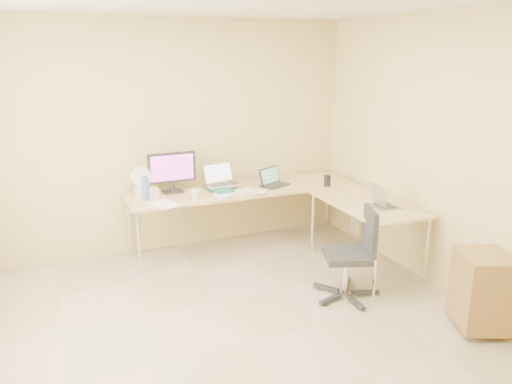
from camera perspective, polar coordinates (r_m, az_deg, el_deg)
name	(u,v)px	position (r m, az deg, el deg)	size (l,w,h in m)	color
floor	(246,342)	(4.17, -1.14, -16.78)	(4.50, 4.50, 0.00)	tan
wall_back	(171,137)	(5.74, -9.62, 6.17)	(4.50, 4.50, 0.00)	#D2B77E
wall_front	(498,351)	(1.89, 25.89, -16.01)	(4.50, 4.50, 0.00)	#D2B77E
wall_right	(466,161)	(4.80, 22.79, 3.25)	(4.50, 4.50, 0.00)	#D2B77E
desk_main	(245,218)	(5.81, -1.29, -3.02)	(2.65, 0.70, 0.73)	tan
desk_return	(365,235)	(5.42, 12.37, -4.81)	(0.70, 1.30, 0.73)	tan
monitor	(172,172)	(5.55, -9.55, 2.22)	(0.53, 0.17, 0.45)	black
book_stack	(222,190)	(5.54, -3.95, 0.19)	(0.19, 0.27, 0.04)	#14624D
laptop_center	(222,175)	(5.62, -3.89, 1.95)	(0.38, 0.29, 0.24)	#B1B1B1
laptop_black	(275,177)	(5.77, 2.18, 1.73)	(0.33, 0.24, 0.21)	black
keyboard	(234,192)	(5.49, -2.53, -0.04)	(0.47, 0.13, 0.02)	white
mouse	(262,192)	(5.46, 0.66, -0.02)	(0.11, 0.07, 0.04)	white
mug	(196,195)	(5.29, -6.90, -0.29)	(0.11, 0.11, 0.11)	silver
cd_stack	(227,197)	(5.32, -3.38, -0.56)	(0.11, 0.11, 0.03)	silver
water_bottle	(145,188)	(5.35, -12.50, 0.39)	(0.07, 0.07, 0.25)	#455AA3
papers	(164,204)	(5.18, -10.40, -1.36)	(0.23, 0.32, 0.01)	white
white_box	(147,192)	(5.51, -12.38, -0.02)	(0.24, 0.17, 0.09)	silver
desk_fan	(141,181)	(5.56, -12.96, 1.18)	(0.23, 0.23, 0.29)	silver
black_cup	(327,181)	(5.82, 8.13, 1.27)	(0.08, 0.08, 0.13)	black
laptop_return	(386,198)	(5.14, 14.59, -0.65)	(0.24, 0.30, 0.20)	#A6A4BF
office_chair	(347,247)	(4.70, 10.37, -6.22)	(0.53, 0.53, 0.88)	#252525
cabinet	(481,290)	(4.55, 24.28, -10.13)	(0.36, 0.45, 0.62)	brown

